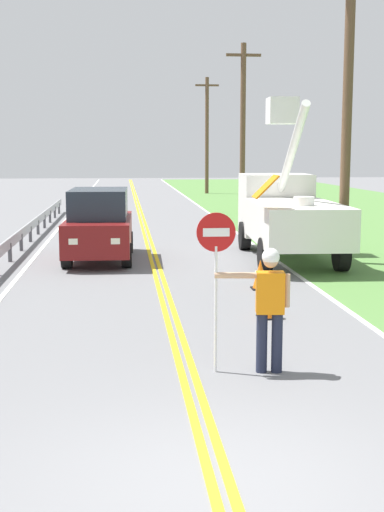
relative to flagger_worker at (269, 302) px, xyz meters
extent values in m
plane|color=slate|center=(-1.17, -3.38, -1.05)|extent=(160.00, 160.00, 0.00)
cube|color=yellow|center=(-1.26, 16.62, -1.04)|extent=(0.11, 110.00, 0.01)
cube|color=yellow|center=(-1.08, 16.62, -1.04)|extent=(0.11, 110.00, 0.01)
cube|color=silver|center=(2.43, 16.62, -1.04)|extent=(0.12, 110.00, 0.01)
cube|color=silver|center=(-4.77, 16.62, -1.04)|extent=(0.12, 110.00, 0.01)
cylinder|color=#1E2338|center=(0.12, -0.01, -0.61)|extent=(0.16, 0.16, 0.88)
cylinder|color=#1E2338|center=(-0.10, 0.01, -0.61)|extent=(0.16, 0.16, 0.88)
cube|color=orange|center=(0.01, 0.00, 0.13)|extent=(0.42, 0.28, 0.60)
cylinder|color=tan|center=(-0.49, 0.06, 0.38)|extent=(0.61, 0.16, 0.09)
cylinder|color=tan|center=(0.25, -0.03, 0.16)|extent=(0.09, 0.09, 0.48)
sphere|color=tan|center=(0.01, 0.00, 0.60)|extent=(0.22, 0.22, 0.22)
sphere|color=white|center=(0.01, 0.00, 0.65)|extent=(0.25, 0.25, 0.25)
cylinder|color=silver|center=(-0.76, 0.09, -0.12)|extent=(0.04, 0.04, 1.85)
cylinder|color=#B71414|center=(-0.76, 0.09, 1.00)|extent=(0.56, 0.03, 0.56)
cube|color=white|center=(-0.76, 0.07, 1.00)|extent=(0.38, 0.01, 0.12)
cube|color=white|center=(2.77, 9.43, 0.16)|extent=(2.51, 4.70, 1.10)
cube|color=white|center=(2.93, 12.88, 0.41)|extent=(2.29, 2.20, 2.00)
cube|color=#1E2833|center=(2.98, 13.90, 0.71)|extent=(1.98, 0.15, 0.90)
cylinder|color=silver|center=(2.73, 8.51, 0.83)|extent=(0.56, 0.56, 0.24)
cylinder|color=silver|center=(2.81, 10.22, 2.18)|extent=(0.40, 3.57, 2.63)
cube|color=white|center=(2.89, 11.93, 3.39)|extent=(0.94, 0.94, 0.80)
cube|color=orange|center=(1.51, 7.68, 1.26)|extent=(0.63, 0.83, 0.59)
cylinder|color=black|center=(1.89, 12.72, -0.59)|extent=(0.36, 0.93, 0.92)
cylinder|color=black|center=(3.95, 12.63, -0.59)|extent=(0.36, 0.93, 0.92)
cylinder|color=black|center=(1.70, 8.44, -0.59)|extent=(0.36, 0.93, 0.92)
cylinder|color=black|center=(3.76, 8.35, -0.59)|extent=(0.36, 0.93, 0.92)
cube|color=maroon|center=(-2.77, 10.95, -0.25)|extent=(1.96, 4.65, 0.92)
cube|color=#1E2833|center=(-2.77, 10.95, 0.63)|extent=(1.70, 2.89, 0.84)
cube|color=#EAEACC|center=(-2.28, 8.65, -0.20)|extent=(0.24, 0.07, 0.16)
cube|color=#EAEACC|center=(-3.39, 8.68, -0.20)|extent=(0.24, 0.07, 0.16)
cylinder|color=black|center=(-1.99, 9.50, -0.71)|extent=(0.30, 0.69, 0.68)
cylinder|color=black|center=(-3.63, 9.54, -0.71)|extent=(0.30, 0.69, 0.68)
cylinder|color=black|center=(-1.91, 12.35, -0.71)|extent=(0.30, 0.69, 0.68)
cylinder|color=black|center=(-3.55, 12.39, -0.71)|extent=(0.30, 0.69, 0.68)
cylinder|color=brown|center=(4.24, 9.76, 3.11)|extent=(0.28, 0.28, 8.30)
cylinder|color=brown|center=(4.18, 26.52, 3.29)|extent=(0.28, 0.28, 8.68)
cube|color=brown|center=(4.18, 26.52, 7.03)|extent=(1.80, 0.14, 0.14)
cylinder|color=brown|center=(4.42, 43.95, 3.35)|extent=(0.28, 0.28, 8.78)
cube|color=brown|center=(4.42, 43.95, 7.14)|extent=(1.80, 0.14, 0.14)
cone|color=orange|center=(0.69, 3.27, -0.70)|extent=(0.36, 0.36, 0.70)
cylinder|color=white|center=(0.69, 3.27, -0.66)|extent=(0.25, 0.25, 0.08)
cube|color=black|center=(0.69, 3.27, -1.03)|extent=(0.40, 0.40, 0.03)
cone|color=orange|center=(1.10, 6.12, -0.70)|extent=(0.36, 0.36, 0.70)
cylinder|color=white|center=(1.10, 6.12, -0.66)|extent=(0.25, 0.25, 0.08)
cube|color=black|center=(1.10, 6.12, -1.03)|extent=(0.40, 0.40, 0.03)
cube|color=#9EA0A3|center=(-5.37, 12.00, -0.50)|extent=(0.06, 32.00, 0.32)
cube|color=#4C4C51|center=(-5.37, 10.86, -0.77)|extent=(0.10, 0.10, 0.55)
cube|color=#4C4C51|center=(-5.37, 13.14, -0.77)|extent=(0.10, 0.10, 0.55)
cube|color=#4C4C51|center=(-5.37, 15.43, -0.77)|extent=(0.10, 0.10, 0.55)
cube|color=#4C4C51|center=(-5.37, 17.71, -0.77)|extent=(0.10, 0.10, 0.55)
cube|color=#4C4C51|center=(-5.37, 20.00, -0.77)|extent=(0.10, 0.10, 0.55)
cube|color=#4C4C51|center=(-5.37, 22.28, -0.77)|extent=(0.10, 0.10, 0.55)
cube|color=#4C4C51|center=(-5.37, 24.57, -0.77)|extent=(0.10, 0.10, 0.55)
cube|color=#4C4C51|center=(-5.37, 26.86, -0.77)|extent=(0.10, 0.10, 0.55)
camera|label=1|loc=(-2.07, -9.59, 2.13)|focal=48.72mm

